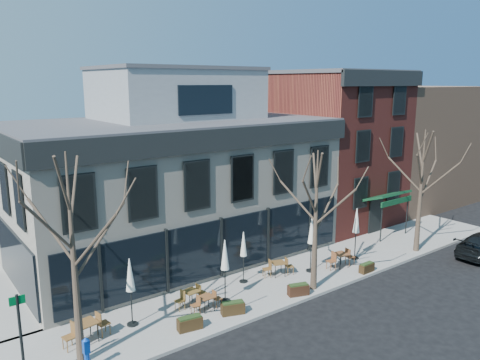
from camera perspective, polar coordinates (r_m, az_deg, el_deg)
ground at (r=25.51m, az=-2.38°, el=-12.12°), size 120.00×120.00×0.00m
sidewalk_front at (r=25.83m, az=6.48°, el=-11.68°), size 33.50×4.70×0.15m
corner_building at (r=28.24m, az=-8.20°, el=0.22°), size 18.39×10.39×11.10m
red_brick_building at (r=35.97m, az=10.18°, el=4.12°), size 8.20×11.78×11.18m
bg_building at (r=44.44m, az=18.03°, el=4.35°), size 12.00×12.00×10.00m
tree_corner at (r=17.77m, az=-19.58°, el=-8.97°), size 3.93×3.98×7.92m
tree_mid at (r=23.24m, az=9.24°, el=-4.71°), size 3.50×3.55×7.04m
tree_right at (r=30.17m, az=21.19°, el=-1.09°), size 3.72×3.77×7.48m
sign_pole at (r=17.97m, az=-25.16°, el=-16.81°), size 0.50×0.10×3.40m
call_box at (r=18.66m, az=-18.19°, el=-19.42°), size 0.26×0.26×1.32m
cafe_set_0 at (r=20.50m, az=-18.19°, el=-16.92°), size 2.03×0.91×1.05m
cafe_set_1 at (r=22.49m, az=-6.01°, el=-13.90°), size 1.73×0.75×0.89m
cafe_set_2 at (r=22.02m, az=-4.10°, el=-14.55°), size 1.58×0.64×0.83m
cafe_set_3 at (r=25.59m, az=4.69°, el=-10.54°), size 1.79×1.01×0.92m
cafe_set_5 at (r=27.18m, az=12.18°, el=-9.34°), size 1.91×0.84×0.99m
umbrella_0 at (r=20.57m, az=-13.24°, el=-11.61°), size 0.48×0.48×3.01m
umbrella_1 at (r=22.08m, az=-1.85°, el=-9.51°), size 0.49×0.49×3.07m
umbrella_2 at (r=24.21m, az=0.43°, el=-8.14°), size 0.44×0.44×2.74m
umbrella_3 at (r=25.75m, az=8.71°, el=-6.46°), size 0.49×0.49×3.08m
umbrella_4 at (r=28.10m, az=14.00°, el=-5.15°), size 0.49×0.49×3.06m
planter_0 at (r=20.63m, az=-6.14°, el=-16.95°), size 1.11×0.60×0.59m
planter_1 at (r=21.72m, az=-0.88°, el=-15.31°), size 1.13×0.75×0.59m
planter_2 at (r=23.59m, az=7.12°, el=-13.11°), size 1.11×0.73×0.58m
planter_3 at (r=26.93m, az=15.19°, el=-10.26°), size 0.94×0.39×0.52m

